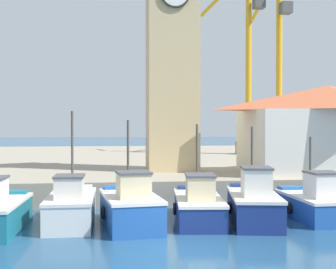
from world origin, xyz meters
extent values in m
plane|color=navy|center=(0.00, 0.00, 0.00)|extent=(300.00, 300.00, 0.00)
cube|color=#9E937F|center=(0.00, 27.69, 0.63)|extent=(120.00, 40.00, 1.25)
cube|color=#196B7F|center=(-6.64, 5.33, 1.14)|extent=(1.78, 0.64, 0.24)
cube|color=silver|center=(-3.87, 4.29, 0.54)|extent=(1.75, 4.49, 1.07)
cube|color=silver|center=(-3.88, 6.28, 1.19)|extent=(1.48, 0.60, 0.24)
cube|color=silver|center=(-3.87, 4.29, 1.12)|extent=(1.81, 4.56, 0.12)
cube|color=beige|center=(-3.87, 3.50, 1.58)|extent=(1.05, 1.35, 0.81)
cube|color=#4C4C51|center=(-3.87, 3.50, 2.03)|extent=(1.13, 1.43, 0.08)
cylinder|color=#4C4742|center=(-3.87, 4.85, 2.88)|extent=(0.10, 0.10, 3.39)
torus|color=black|center=(-4.82, 4.51, 0.54)|extent=(0.12, 0.52, 0.52)
cube|color=#2356A8|center=(-1.54, 3.56, 0.58)|extent=(2.46, 4.43, 1.15)
cube|color=#2356A8|center=(-1.77, 5.40, 1.27)|extent=(1.71, 0.80, 0.24)
cube|color=silver|center=(-1.54, 3.56, 1.20)|extent=(2.52, 4.50, 0.12)
cube|color=beige|center=(-1.44, 2.82, 1.72)|extent=(1.31, 1.40, 0.90)
cube|color=#4C4C51|center=(-1.44, 2.82, 2.21)|extent=(1.40, 1.49, 0.08)
cylinder|color=#4C4742|center=(-1.60, 4.08, 2.72)|extent=(0.10, 0.10, 2.92)
torus|color=black|center=(-2.60, 3.63, 0.58)|extent=(0.19, 0.53, 0.52)
cube|color=navy|center=(1.31, 4.37, 0.46)|extent=(2.25, 5.12, 0.93)
cube|color=navy|center=(1.52, 6.60, 1.05)|extent=(1.57, 0.74, 0.24)
cube|color=silver|center=(1.31, 4.37, 0.98)|extent=(2.32, 5.19, 0.12)
cube|color=beige|center=(1.23, 3.50, 1.50)|extent=(1.21, 1.59, 0.92)
cube|color=#4C4C51|center=(1.23, 3.50, 2.00)|extent=(1.30, 1.67, 0.08)
cylinder|color=#4C4742|center=(1.37, 4.99, 2.54)|extent=(0.10, 0.10, 3.00)
torus|color=black|center=(0.37, 4.71, 0.46)|extent=(0.17, 0.53, 0.52)
cube|color=navy|center=(3.48, 3.73, 0.56)|extent=(2.51, 4.75, 1.11)
cube|color=navy|center=(3.82, 5.70, 1.23)|extent=(1.59, 0.84, 0.24)
cube|color=silver|center=(3.48, 3.73, 1.16)|extent=(2.58, 4.82, 0.12)
cube|color=silver|center=(3.35, 2.95, 1.75)|extent=(1.28, 1.51, 1.05)
cube|color=#4C4C51|center=(3.35, 2.95, 2.32)|extent=(1.37, 1.61, 0.08)
cylinder|color=#4C4742|center=(3.58, 4.28, 2.57)|extent=(0.10, 0.10, 2.70)
torus|color=black|center=(2.57, 4.11, 0.56)|extent=(0.20, 0.53, 0.52)
cube|color=#2356A8|center=(6.33, 4.19, 0.46)|extent=(2.13, 4.21, 0.92)
cube|color=#2356A8|center=(6.29, 6.02, 1.04)|extent=(1.74, 0.64, 0.24)
cube|color=silver|center=(6.33, 4.19, 0.97)|extent=(2.19, 4.27, 0.12)
cube|color=silver|center=(6.35, 3.47, 1.52)|extent=(1.25, 1.28, 0.98)
cube|color=#4C4C51|center=(6.35, 3.47, 2.05)|extent=(1.33, 1.36, 0.08)
cylinder|color=#4C4742|center=(6.32, 4.71, 2.25)|extent=(0.10, 0.10, 2.45)
torus|color=black|center=(5.23, 4.37, 0.46)|extent=(0.13, 0.52, 0.52)
cube|color=tan|center=(1.34, 13.40, 7.12)|extent=(2.98, 2.98, 11.73)
cube|color=silver|center=(10.22, 11.07, 3.05)|extent=(9.46, 5.61, 3.59)
pyramid|color=#C1603D|center=(10.22, 11.07, 5.57)|extent=(9.86, 6.01, 1.45)
cube|color=#976E11|center=(10.69, 28.94, 1.85)|extent=(2.00, 2.00, 1.20)
cylinder|color=gold|center=(10.69, 28.94, 10.21)|extent=(0.56, 0.56, 15.51)
cube|color=#4C4C4C|center=(11.38, 27.92, 15.45)|extent=(1.00, 1.00, 1.00)
cube|color=#976E11|center=(13.00, 26.95, 1.85)|extent=(2.00, 2.00, 1.20)
cylinder|color=gold|center=(13.00, 26.95, 9.66)|extent=(0.56, 0.56, 14.41)
cube|color=#4C4C4C|center=(13.16, 25.75, 14.50)|extent=(1.00, 1.00, 1.00)
camera|label=1|loc=(-2.19, -14.72, 3.96)|focal=50.00mm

